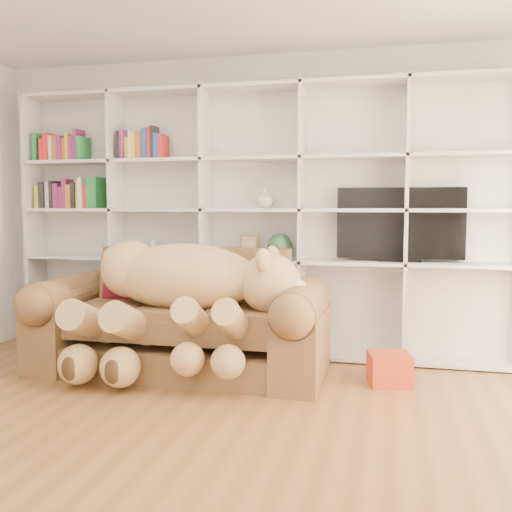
% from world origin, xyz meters
% --- Properties ---
extents(floor, '(5.00, 5.00, 0.00)m').
position_xyz_m(floor, '(0.00, 0.00, 0.00)').
color(floor, brown).
rests_on(floor, ground).
extents(wall_back, '(5.00, 0.02, 2.70)m').
position_xyz_m(wall_back, '(0.00, 2.50, 1.35)').
color(wall_back, white).
rests_on(wall_back, floor).
extents(bookshelf, '(4.43, 0.35, 2.40)m').
position_xyz_m(bookshelf, '(-0.24, 2.36, 1.31)').
color(bookshelf, silver).
rests_on(bookshelf, floor).
extents(sofa, '(2.32, 1.00, 0.98)m').
position_xyz_m(sofa, '(-0.44, 1.65, 0.37)').
color(sofa, brown).
rests_on(sofa, floor).
extents(teddy_bear, '(1.77, 0.96, 1.03)m').
position_xyz_m(teddy_bear, '(-0.37, 1.46, 0.68)').
color(teddy_bear, tan).
rests_on(teddy_bear, sofa).
extents(throw_pillow, '(0.39, 0.23, 0.40)m').
position_xyz_m(throw_pillow, '(-0.99, 1.81, 0.69)').
color(throw_pillow, '#5B0F21').
rests_on(throw_pillow, sofa).
extents(gift_box, '(0.35, 0.34, 0.24)m').
position_xyz_m(gift_box, '(1.21, 1.65, 0.12)').
color(gift_box, '#BC3919').
rests_on(gift_box, floor).
extents(tv, '(1.06, 0.18, 0.63)m').
position_xyz_m(tv, '(1.27, 2.35, 1.17)').
color(tv, black).
rests_on(tv, bookshelf).
extents(picture_frame, '(0.17, 0.06, 0.21)m').
position_xyz_m(picture_frame, '(-0.04, 2.30, 0.98)').
color(picture_frame, brown).
rests_on(picture_frame, bookshelf).
extents(green_vase, '(0.23, 0.23, 0.23)m').
position_xyz_m(green_vase, '(0.24, 2.30, 0.98)').
color(green_vase, '#2C5632').
rests_on(green_vase, bookshelf).
extents(figurine_tall, '(0.08, 0.08, 0.15)m').
position_xyz_m(figurine_tall, '(-0.97, 2.30, 0.94)').
color(figurine_tall, silver).
rests_on(figurine_tall, bookshelf).
extents(figurine_short, '(0.07, 0.07, 0.11)m').
position_xyz_m(figurine_short, '(-0.88, 2.30, 0.92)').
color(figurine_short, silver).
rests_on(figurine_short, bookshelf).
extents(snow_globe, '(0.10, 0.10, 0.10)m').
position_xyz_m(snow_globe, '(-0.69, 2.30, 0.92)').
color(snow_globe, white).
rests_on(snow_globe, bookshelf).
extents(shelf_vase, '(0.22, 0.22, 0.18)m').
position_xyz_m(shelf_vase, '(0.10, 2.30, 1.40)').
color(shelf_vase, beige).
rests_on(shelf_vase, bookshelf).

